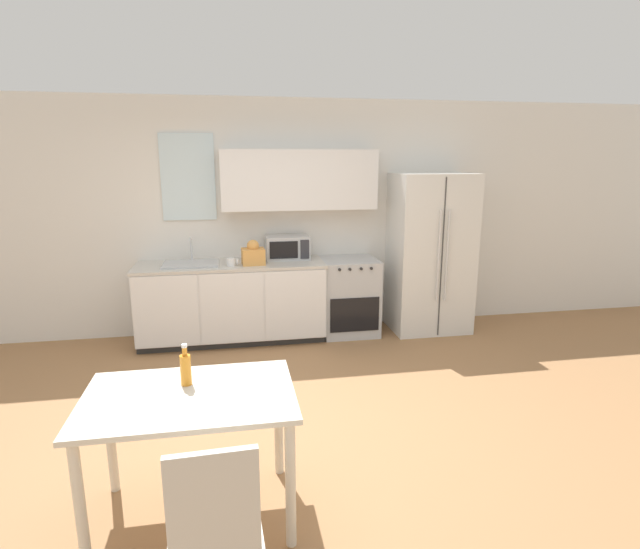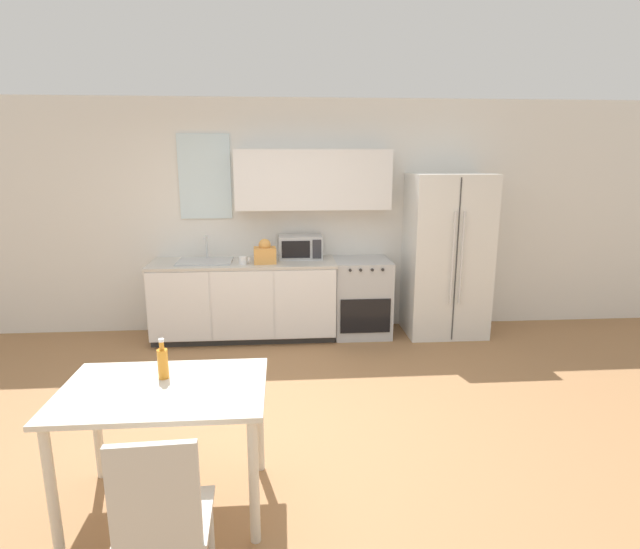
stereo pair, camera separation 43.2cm
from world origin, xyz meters
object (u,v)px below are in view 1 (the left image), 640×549
at_px(refrigerator, 430,253).
at_px(coffee_mug, 232,262).
at_px(oven_range, 349,296).
at_px(microwave, 287,247).
at_px(drink_bottle, 186,368).
at_px(dining_table, 190,413).
at_px(dining_chair_near, 215,524).

bearing_deg(refrigerator, coffee_mug, -176.41).
xyz_separation_m(oven_range, coffee_mug, (-1.34, -0.17, 0.50)).
xyz_separation_m(microwave, drink_bottle, (-0.92, -2.90, -0.17)).
distance_m(dining_table, drink_bottle, 0.25).
bearing_deg(microwave, oven_range, -9.18).
xyz_separation_m(refrigerator, dining_chair_near, (-2.44, -3.65, -0.40)).
height_order(microwave, dining_table, microwave).
bearing_deg(dining_table, drink_bottle, 100.05).
distance_m(coffee_mug, dining_chair_near, 3.53).
relative_size(oven_range, microwave, 1.80).
bearing_deg(refrigerator, drink_bottle, -133.38).
relative_size(oven_range, refrigerator, 0.48).
xyz_separation_m(dining_chair_near, drink_bottle, (-0.17, 0.89, 0.33)).
relative_size(coffee_mug, dining_chair_near, 0.13).
xyz_separation_m(microwave, coffee_mug, (-0.64, -0.29, -0.09)).
height_order(oven_range, microwave, microwave).
bearing_deg(refrigerator, oven_range, 178.37).
bearing_deg(dining_chair_near, microwave, 76.34).
distance_m(oven_range, refrigerator, 1.10).
relative_size(oven_range, drink_bottle, 3.64).
height_order(coffee_mug, drink_bottle, drink_bottle).
bearing_deg(dining_chair_near, dining_table, 98.47).
xyz_separation_m(dining_table, drink_bottle, (-0.02, 0.13, 0.21)).
bearing_deg(refrigerator, dining_chair_near, -123.74).
height_order(microwave, coffee_mug, microwave).
height_order(refrigerator, dining_table, refrigerator).
distance_m(dining_table, dining_chair_near, 0.78).
bearing_deg(microwave, coffee_mug, -155.73).
distance_m(coffee_mug, drink_bottle, 2.63).
height_order(refrigerator, drink_bottle, refrigerator).
bearing_deg(coffee_mug, dining_chair_near, -91.83).
xyz_separation_m(dining_table, dining_chair_near, (0.15, -0.76, -0.12)).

